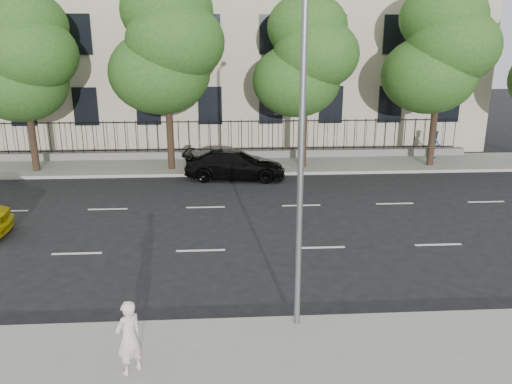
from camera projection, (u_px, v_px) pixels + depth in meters
ground at (197, 286)px, 13.99m from camera, size 120.00×120.00×0.00m
near_sidewalk at (186, 374)px, 10.15m from camera, size 60.00×4.00×0.15m
far_sidewalk at (210, 166)px, 27.36m from camera, size 60.00×4.00×0.15m
lane_markings at (203, 226)px, 18.53m from camera, size 49.60×4.62×0.01m
masonry_building at (210, 4)px, 33.34m from camera, size 34.60×12.11×18.50m
iron_fence at (211, 149)px, 28.82m from camera, size 30.00×0.50×2.20m
street_light at (299, 109)px, 10.97m from camera, size 0.25×3.32×8.05m
tree_b at (24, 58)px, 24.56m from camera, size 5.53×5.12×8.97m
tree_c at (167, 46)px, 24.81m from camera, size 5.89×5.50×9.80m
tree_d at (306, 57)px, 25.39m from camera, size 5.34×4.94×8.84m
tree_e at (441, 50)px, 25.70m from camera, size 5.71×5.31×9.46m
black_sedan at (235, 165)px, 24.86m from camera, size 5.20×2.61×1.45m
woman_near at (129, 337)px, 9.90m from camera, size 0.68×0.68×1.59m
pedestrian_far at (435, 144)px, 28.82m from camera, size 0.73×0.86×1.59m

